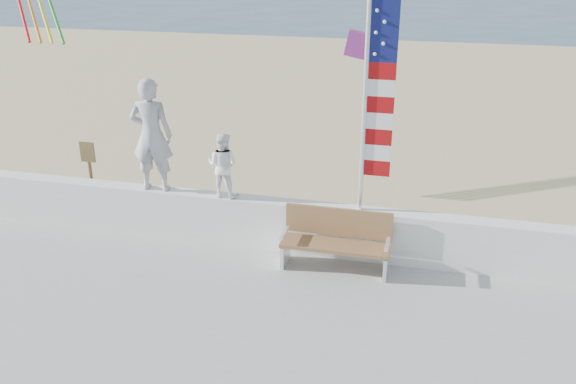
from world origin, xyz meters
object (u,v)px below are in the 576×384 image
object	(u,v)px
adult	(152,135)
bench	(336,239)
child	(223,165)
flag	(373,98)

from	to	relation	value
adult	bench	xyz separation A→B (m)	(3.43, -0.45, -1.41)
adult	child	bearing A→B (deg)	173.63
adult	flag	xyz separation A→B (m)	(3.87, -0.00, 0.89)
adult	bench	distance (m)	3.74
bench	flag	distance (m)	2.39
adult	child	world-z (taller)	adult
adult	child	size ratio (longest dim) A/B	1.77
adult	bench	world-z (taller)	adult
child	bench	world-z (taller)	child
bench	flag	bearing A→B (deg)	46.35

